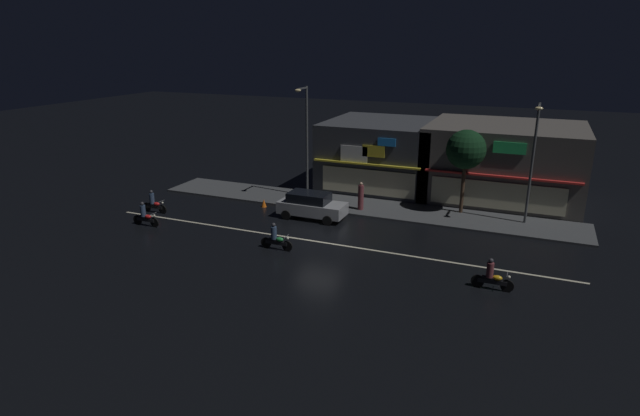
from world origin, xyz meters
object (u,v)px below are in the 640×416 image
parked_car_near_kerb (311,205)px  streetlamp_west (306,134)px  motorcycle_lead (154,203)px  traffic_cone (264,203)px  pedestrian_on_sidewalk (361,197)px  streetlamp_mid (533,155)px  motorcycle_opposite_lane (492,277)px  motorcycle_following (276,238)px  motorcycle_trailing_far (145,216)px

parked_car_near_kerb → streetlamp_west: bearing=-61.5°
motorcycle_lead → parked_car_near_kerb: bearing=23.7°
traffic_cone → pedestrian_on_sidewalk: bearing=14.3°
streetlamp_mid → motorcycle_lead: size_ratio=3.86×
streetlamp_west → traffic_cone: bearing=-121.6°
streetlamp_west → motorcycle_opposite_lane: 17.44m
streetlamp_west → motorcycle_lead: 11.29m
pedestrian_on_sidewalk → motorcycle_following: 8.41m
streetlamp_mid → motorcycle_trailing_far: bearing=-157.2°
streetlamp_mid → streetlamp_west: bearing=179.5°
streetlamp_west → motorcycle_lead: bearing=-139.3°
streetlamp_mid → traffic_cone: (-16.65, -2.86, -4.18)m
traffic_cone → streetlamp_mid: bearing=9.7°
streetlamp_mid → parked_car_near_kerb: 13.72m
motorcycle_lead → motorcycle_following: 10.74m
pedestrian_on_sidewalk → traffic_cone: 6.67m
motorcycle_following → motorcycle_trailing_far: (-9.18, 0.30, 0.00)m
motorcycle_following → traffic_cone: motorcycle_following is taller
motorcycle_following → motorcycle_trailing_far: 9.18m
streetlamp_mid → motorcycle_trailing_far: streetlamp_mid is taller
pedestrian_on_sidewalk → motorcycle_lead: bearing=70.2°
motorcycle_lead → motorcycle_opposite_lane: size_ratio=1.00×
streetlamp_mid → traffic_cone: bearing=-170.3°
streetlamp_mid → motorcycle_lead: 24.07m
parked_car_near_kerb → motorcycle_lead: bearing=16.5°
motorcycle_opposite_lane → streetlamp_mid: bearing=-104.3°
parked_car_near_kerb → traffic_cone: parked_car_near_kerb is taller
motorcycle_lead → streetlamp_mid: bearing=23.7°
pedestrian_on_sidewalk → traffic_cone: pedestrian_on_sidewalk is taller
streetlamp_west → motorcycle_following: 10.59m
motorcycle_following → motorcycle_opposite_lane: same height
parked_car_near_kerb → motorcycle_following: parked_car_near_kerb is taller
streetlamp_mid → motorcycle_opposite_lane: (-1.06, -9.81, -3.82)m
streetlamp_mid → parked_car_near_kerb: streetlamp_mid is taller
parked_car_near_kerb → motorcycle_lead: 10.53m
motorcycle_following → traffic_cone: (-4.28, 6.49, -0.36)m
pedestrian_on_sidewalk → motorcycle_lead: pedestrian_on_sidewalk is taller
motorcycle_trailing_far → traffic_cone: motorcycle_trailing_far is taller
streetlamp_mid → motorcycle_opposite_lane: bearing=-96.2°
motorcycle_opposite_lane → traffic_cone: 17.07m
motorcycle_opposite_lane → motorcycle_trailing_far: same height
motorcycle_lead → motorcycle_following: same height
pedestrian_on_sidewalk → parked_car_near_kerb: bearing=92.1°
motorcycle_following → motorcycle_opposite_lane: 11.32m
streetlamp_west → pedestrian_on_sidewalk: 6.03m
streetlamp_mid → pedestrian_on_sidewalk: streetlamp_mid is taller
streetlamp_mid → parked_car_near_kerb: (-12.70, -3.75, -3.59)m
pedestrian_on_sidewalk → motorcycle_following: (-2.15, -8.12, -0.38)m
streetlamp_west → motorcycle_following: size_ratio=4.10×
motorcycle_opposite_lane → streetlamp_west: bearing=-43.9°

